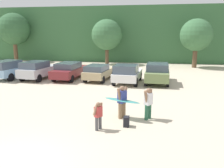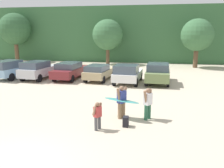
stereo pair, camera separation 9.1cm
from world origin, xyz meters
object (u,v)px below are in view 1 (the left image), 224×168
(person_adult, at_px, (122,100))
(surfboard_teal, at_px, (122,100))
(parked_car_silver, at_px, (38,70))
(backpack_dropped, at_px, (126,121))
(parked_car_sky_blue, at_px, (13,69))
(parked_car_maroon, at_px, (69,70))
(person_child, at_px, (98,114))
(parked_car_white, at_px, (127,73))
(parked_car_tan, at_px, (98,72))
(parked_car_olive_green, at_px, (157,73))
(person_companion, at_px, (148,102))

(person_adult, bearing_deg, surfboard_teal, 121.59)
(surfboard_teal, bearing_deg, parked_car_silver, -22.32)
(parked_car_silver, relative_size, backpack_dropped, 9.72)
(parked_car_sky_blue, relative_size, parked_car_silver, 1.13)
(parked_car_maroon, relative_size, person_child, 3.91)
(parked_car_sky_blue, height_order, person_child, parked_car_sky_blue)
(parked_car_white, relative_size, person_adult, 2.56)
(parked_car_silver, relative_size, parked_car_white, 1.07)
(surfboard_teal, bearing_deg, parked_car_tan, -47.32)
(parked_car_sky_blue, relative_size, parked_car_olive_green, 1.11)
(parked_car_silver, relative_size, surfboard_teal, 2.23)
(parked_car_olive_green, height_order, backpack_dropped, parked_car_olive_green)
(parked_car_tan, distance_m, person_adult, 9.67)
(parked_car_sky_blue, xyz_separation_m, person_companion, (12.44, -8.63, -0.01))
(parked_car_white, distance_m, surfboard_teal, 8.34)
(parked_car_maroon, relative_size, parked_car_olive_green, 1.08)
(parked_car_silver, distance_m, person_adult, 12.34)
(parked_car_tan, bearing_deg, person_companion, -147.22)
(person_companion, bearing_deg, parked_car_tan, -31.56)
(parked_car_silver, relative_size, parked_car_maroon, 0.91)
(parked_car_silver, distance_m, person_companion, 13.23)
(parked_car_sky_blue, bearing_deg, backpack_dropped, -120.03)
(person_child, height_order, backpack_dropped, person_child)
(person_child, bearing_deg, parked_car_tan, -45.10)
(surfboard_teal, bearing_deg, parked_car_sky_blue, -15.19)
(parked_car_tan, bearing_deg, parked_car_silver, 100.06)
(parked_car_sky_blue, height_order, parked_car_tan, parked_car_sky_blue)
(parked_car_white, xyz_separation_m, backpack_dropped, (1.04, -9.30, -0.60))
(parked_car_maroon, bearing_deg, parked_car_olive_green, -90.05)
(parked_car_sky_blue, xyz_separation_m, parked_car_tan, (7.87, 0.43, -0.14))
(parked_car_white, relative_size, backpack_dropped, 9.12)
(person_companion, bearing_deg, parked_car_sky_blue, -3.07)
(person_adult, bearing_deg, backpack_dropped, 139.57)
(person_adult, bearing_deg, parked_car_tan, -38.28)
(person_child, xyz_separation_m, surfboard_teal, (0.79, 1.58, 0.21))
(parked_car_sky_blue, distance_m, parked_car_maroon, 5.21)
(parked_car_maroon, distance_m, backpack_dropped, 12.15)
(parked_car_white, relative_size, parked_car_olive_green, 0.92)
(parked_car_maroon, bearing_deg, parked_car_white, -97.62)
(parked_car_tan, height_order, parked_car_olive_green, parked_car_olive_green)
(parked_car_sky_blue, bearing_deg, person_child, -124.68)
(parked_car_sky_blue, distance_m, parked_car_olive_green, 12.92)
(parked_car_silver, bearing_deg, person_companion, -124.73)
(parked_car_tan, xyz_separation_m, surfboard_teal, (3.32, -9.15, 0.16))
(backpack_dropped, bearing_deg, person_companion, 49.92)
(parked_car_maroon, distance_m, parked_car_white, 5.42)
(parked_car_silver, distance_m, parked_car_white, 8.06)
(parked_car_silver, bearing_deg, backpack_dropped, -130.83)
(parked_car_olive_green, bearing_deg, parked_car_sky_blue, 92.52)
(parked_car_white, bearing_deg, person_child, -177.07)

